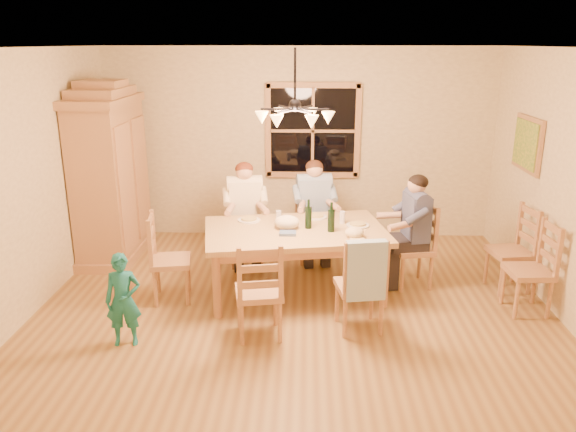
{
  "coord_description": "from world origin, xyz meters",
  "views": [
    {
      "loc": [
        0.12,
        -5.44,
        2.75
      ],
      "look_at": [
        -0.07,
        0.1,
        1.02
      ],
      "focal_mm": 35.0,
      "sensor_mm": 36.0,
      "label": 1
    }
  ],
  "objects_px": {
    "chair_end_right": "(412,261)",
    "wine_bottle_a": "(308,214)",
    "armoire": "(111,178)",
    "chair_spare_back": "(508,265)",
    "chair_end_left": "(172,274)",
    "adult_woman": "(245,201)",
    "dining_table": "(295,237)",
    "chair_far_right": "(314,238)",
    "wine_bottle_b": "(331,217)",
    "child": "(123,300)",
    "chair_near_left": "(259,307)",
    "chair_spare_front": "(527,285)",
    "adult_plaid_man": "(314,198)",
    "chair_near_right": "(359,300)",
    "chair_far_left": "(246,241)",
    "chandelier": "(295,115)",
    "adult_slate_man": "(415,217)"
  },
  "relations": [
    {
      "from": "dining_table",
      "to": "chair_far_right",
      "type": "bearing_deg",
      "value": 77.54
    },
    {
      "from": "chandelier",
      "to": "chair_end_left",
      "type": "height_order",
      "value": "chandelier"
    },
    {
      "from": "adult_plaid_man",
      "to": "chair_spare_back",
      "type": "xyz_separation_m",
      "value": [
        2.23,
        -0.83,
        -0.54
      ]
    },
    {
      "from": "child",
      "to": "chair_spare_back",
      "type": "xyz_separation_m",
      "value": [
        4.03,
        1.37,
        -0.15
      ]
    },
    {
      "from": "armoire",
      "to": "wine_bottle_b",
      "type": "bearing_deg",
      "value": -22.52
    },
    {
      "from": "chair_far_right",
      "to": "chair_end_left",
      "type": "relative_size",
      "value": 1.0
    },
    {
      "from": "chair_near_left",
      "to": "chair_near_right",
      "type": "bearing_deg",
      "value": 0.0
    },
    {
      "from": "chair_near_left",
      "to": "wine_bottle_a",
      "type": "bearing_deg",
      "value": 55.8
    },
    {
      "from": "chair_end_left",
      "to": "chair_spare_front",
      "type": "height_order",
      "value": "same"
    },
    {
      "from": "adult_woman",
      "to": "chair_spare_front",
      "type": "relative_size",
      "value": 0.88
    },
    {
      "from": "chair_end_left",
      "to": "chair_near_right",
      "type": "bearing_deg",
      "value": 63.43
    },
    {
      "from": "chair_far_right",
      "to": "wine_bottle_a",
      "type": "xyz_separation_m",
      "value": [
        -0.07,
        -0.95,
        0.62
      ]
    },
    {
      "from": "chair_near_left",
      "to": "adult_woman",
      "type": "relative_size",
      "value": 1.13
    },
    {
      "from": "chair_near_left",
      "to": "wine_bottle_a",
      "type": "xyz_separation_m",
      "value": [
        0.47,
        1.05,
        0.62
      ]
    },
    {
      "from": "dining_table",
      "to": "child",
      "type": "relative_size",
      "value": 2.39
    },
    {
      "from": "dining_table",
      "to": "child",
      "type": "bearing_deg",
      "value": -142.37
    },
    {
      "from": "chair_end_left",
      "to": "chair_end_right",
      "type": "xyz_separation_m",
      "value": [
        2.72,
        0.47,
        0.0
      ]
    },
    {
      "from": "adult_slate_man",
      "to": "wine_bottle_a",
      "type": "bearing_deg",
      "value": 89.48
    },
    {
      "from": "dining_table",
      "to": "chair_spare_front",
      "type": "relative_size",
      "value": 2.19
    },
    {
      "from": "chair_end_left",
      "to": "child",
      "type": "height_order",
      "value": "chair_end_left"
    },
    {
      "from": "chair_end_right",
      "to": "wine_bottle_a",
      "type": "relative_size",
      "value": 3.0
    },
    {
      "from": "chair_near_left",
      "to": "chair_end_right",
      "type": "xyz_separation_m",
      "value": [
        1.68,
        1.25,
        0.0
      ]
    },
    {
      "from": "chair_spare_front",
      "to": "chair_spare_back",
      "type": "height_order",
      "value": "same"
    },
    {
      "from": "chair_far_right",
      "to": "chair_end_right",
      "type": "bearing_deg",
      "value": 136.64
    },
    {
      "from": "chandelier",
      "to": "adult_plaid_man",
      "type": "relative_size",
      "value": 0.88
    },
    {
      "from": "adult_slate_man",
      "to": "chair_spare_front",
      "type": "height_order",
      "value": "adult_slate_man"
    },
    {
      "from": "wine_bottle_a",
      "to": "wine_bottle_b",
      "type": "xyz_separation_m",
      "value": [
        0.25,
        -0.11,
        0.0
      ]
    },
    {
      "from": "chair_end_left",
      "to": "adult_slate_man",
      "type": "height_order",
      "value": "adult_slate_man"
    },
    {
      "from": "adult_plaid_man",
      "to": "chair_far_left",
      "type": "bearing_deg",
      "value": -0.0
    },
    {
      "from": "adult_plaid_man",
      "to": "wine_bottle_b",
      "type": "distance_m",
      "value": 1.08
    },
    {
      "from": "chandelier",
      "to": "wine_bottle_b",
      "type": "xyz_separation_m",
      "value": [
        0.39,
        0.4,
        -1.15
      ]
    },
    {
      "from": "dining_table",
      "to": "chair_spare_back",
      "type": "relative_size",
      "value": 2.19
    },
    {
      "from": "chair_end_left",
      "to": "wine_bottle_a",
      "type": "height_order",
      "value": "wine_bottle_a"
    },
    {
      "from": "wine_bottle_a",
      "to": "child",
      "type": "bearing_deg",
      "value": -143.97
    },
    {
      "from": "dining_table",
      "to": "adult_plaid_man",
      "type": "bearing_deg",
      "value": 77.54
    },
    {
      "from": "wine_bottle_b",
      "to": "child",
      "type": "xyz_separation_m",
      "value": [
        -1.97,
        -1.15,
        -0.47
      ]
    },
    {
      "from": "chair_end_left",
      "to": "adult_woman",
      "type": "xyz_separation_m",
      "value": [
        0.71,
        1.08,
        0.54
      ]
    },
    {
      "from": "armoire",
      "to": "chair_spare_back",
      "type": "distance_m",
      "value": 5.02
    },
    {
      "from": "chair_near_right",
      "to": "chair_end_left",
      "type": "xyz_separation_m",
      "value": [
        -2.01,
        0.6,
        0.0
      ]
    },
    {
      "from": "chair_far_left",
      "to": "adult_plaid_man",
      "type": "height_order",
      "value": "adult_plaid_man"
    },
    {
      "from": "adult_woman",
      "to": "wine_bottle_b",
      "type": "bearing_deg",
      "value": 129.06
    },
    {
      "from": "armoire",
      "to": "dining_table",
      "type": "relative_size",
      "value": 1.06
    },
    {
      "from": "chair_far_right",
      "to": "adult_woman",
      "type": "xyz_separation_m",
      "value": [
        -0.87,
        -0.15,
        0.54
      ]
    },
    {
      "from": "chair_near_left",
      "to": "chair_end_right",
      "type": "relative_size",
      "value": 1.0
    },
    {
      "from": "chair_end_right",
      "to": "armoire",
      "type": "bearing_deg",
      "value": 67.27
    },
    {
      "from": "chair_near_right",
      "to": "wine_bottle_a",
      "type": "bearing_deg",
      "value": 110.13
    },
    {
      "from": "chair_end_left",
      "to": "adult_slate_man",
      "type": "relative_size",
      "value": 1.13
    },
    {
      "from": "chair_far_right",
      "to": "chair_spare_back",
      "type": "xyz_separation_m",
      "value": [
        2.23,
        -0.83,
        0.0
      ]
    },
    {
      "from": "dining_table",
      "to": "chair_far_right",
      "type": "xyz_separation_m",
      "value": [
        0.22,
        0.99,
        -0.36
      ]
    },
    {
      "from": "chair_near_right",
      "to": "chair_spare_front",
      "type": "bearing_deg",
      "value": 3.69
    }
  ]
}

